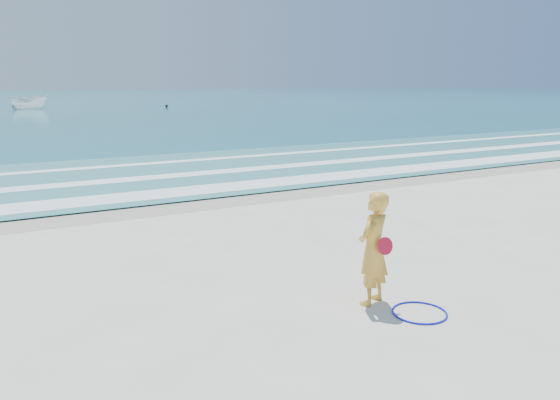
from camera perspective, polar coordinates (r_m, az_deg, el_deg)
ground at (r=7.92m, az=9.97°, el=-13.14°), size 400.00×400.00×0.00m
wet_sand at (r=15.58m, az=-11.20°, el=-0.40°), size 400.00×2.40×0.00m
ocean at (r=110.65m, az=-26.99°, el=9.32°), size 400.00×190.00×0.04m
shallow at (r=20.31m, az=-15.58°, el=2.46°), size 400.00×10.00×0.01m
foam_near at (r=16.79m, az=-12.58°, el=0.63°), size 400.00×1.40×0.01m
foam_mid at (r=19.54m, az=-15.02°, el=2.14°), size 400.00×0.90×0.01m
foam_far at (r=22.72m, az=-17.08°, el=3.40°), size 400.00×0.60×0.01m
hoop at (r=8.52m, az=14.36°, el=-11.32°), size 1.07×1.07×0.03m
boat at (r=72.14m, az=-24.76°, el=9.27°), size 4.55×2.51×1.66m
buoy at (r=71.35m, az=-11.77°, el=9.59°), size 0.37×0.37×0.37m
woman at (r=8.45m, az=9.72°, el=-5.02°), size 0.76×0.65×1.77m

